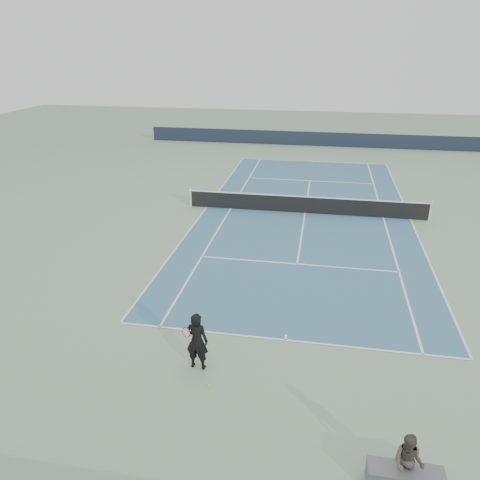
% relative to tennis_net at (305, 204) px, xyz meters
% --- Properties ---
extents(ground, '(80.00, 80.00, 0.00)m').
position_rel_tennis_net_xyz_m(ground, '(0.00, 0.00, -0.50)').
color(ground, gray).
extents(court_surface, '(10.97, 23.77, 0.01)m').
position_rel_tennis_net_xyz_m(court_surface, '(0.00, 0.00, -0.50)').
color(court_surface, '#386686').
rests_on(court_surface, ground).
extents(tennis_net, '(12.90, 0.10, 1.07)m').
position_rel_tennis_net_xyz_m(tennis_net, '(0.00, 0.00, 0.00)').
color(tennis_net, silver).
rests_on(tennis_net, ground).
extents(windscreen_far, '(30.00, 0.25, 1.20)m').
position_rel_tennis_net_xyz_m(windscreen_far, '(0.00, 17.88, 0.10)').
color(windscreen_far, black).
rests_on(windscreen_far, ground).
extents(tennis_player, '(0.80, 0.52, 1.78)m').
position_rel_tennis_net_xyz_m(tennis_player, '(-2.36, -13.61, 0.39)').
color(tennis_player, black).
rests_on(tennis_player, ground).
extents(tennis_ball, '(0.07, 0.07, 0.07)m').
position_rel_tennis_net_xyz_m(tennis_ball, '(-1.86, -14.38, -0.47)').
color(tennis_ball, yellow).
rests_on(tennis_ball, ground).
extents(spectator_bench, '(1.63, 1.06, 1.38)m').
position_rel_tennis_net_xyz_m(spectator_bench, '(2.91, -16.66, -0.01)').
color(spectator_bench, '#515156').
rests_on(spectator_bench, ground).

